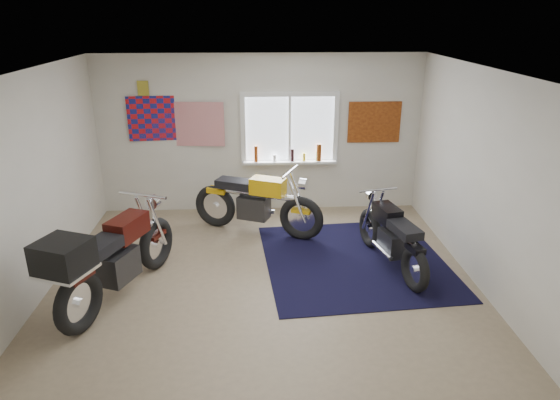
{
  "coord_description": "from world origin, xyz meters",
  "views": [
    {
      "loc": [
        -0.08,
        -5.86,
        3.34
      ],
      "look_at": [
        0.23,
        0.4,
        0.95
      ],
      "focal_mm": 32.0,
      "sensor_mm": 36.0,
      "label": 1
    }
  ],
  "objects_px": {
    "navy_rug": "(354,260)",
    "black_chrome_bike": "(391,238)",
    "maroon_tourer": "(110,259)",
    "yellow_triumph": "(256,204)"
  },
  "relations": [
    {
      "from": "navy_rug",
      "to": "black_chrome_bike",
      "type": "distance_m",
      "value": 0.65
    },
    {
      "from": "navy_rug",
      "to": "maroon_tourer",
      "type": "height_order",
      "value": "maroon_tourer"
    },
    {
      "from": "yellow_triumph",
      "to": "navy_rug",
      "type": "bearing_deg",
      "value": -14.29
    },
    {
      "from": "navy_rug",
      "to": "yellow_triumph",
      "type": "bearing_deg",
      "value": 142.59
    },
    {
      "from": "yellow_triumph",
      "to": "black_chrome_bike",
      "type": "xyz_separation_m",
      "value": [
        1.84,
        -1.24,
        -0.05
      ]
    },
    {
      "from": "navy_rug",
      "to": "yellow_triumph",
      "type": "height_order",
      "value": "yellow_triumph"
    },
    {
      "from": "yellow_triumph",
      "to": "maroon_tourer",
      "type": "bearing_deg",
      "value": -107.96
    },
    {
      "from": "navy_rug",
      "to": "black_chrome_bike",
      "type": "xyz_separation_m",
      "value": [
        0.45,
        -0.18,
        0.42
      ]
    },
    {
      "from": "black_chrome_bike",
      "to": "navy_rug",
      "type": "bearing_deg",
      "value": 55.86
    },
    {
      "from": "navy_rug",
      "to": "yellow_triumph",
      "type": "xyz_separation_m",
      "value": [
        -1.38,
        1.06,
        0.48
      ]
    }
  ]
}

